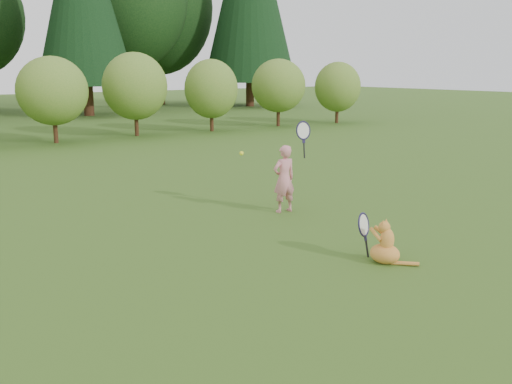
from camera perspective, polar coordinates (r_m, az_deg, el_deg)
ground at (r=7.20m, az=2.50°, el=-6.76°), size 100.00×100.00×0.00m
shrub_row at (r=18.81m, az=-23.37°, el=8.44°), size 28.00×3.00×2.80m
child at (r=9.40m, az=2.89°, el=1.49°), size 0.63×0.37×1.68m
cat at (r=7.18m, az=12.72°, el=-4.74°), size 0.47×0.75×0.74m
tennis_ball at (r=8.53m, az=-1.45°, el=3.89°), size 0.06×0.06×0.06m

